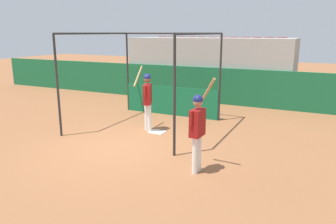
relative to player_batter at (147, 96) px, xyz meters
The scene contains 7 objects.
ground_plane 2.03m from the player_batter, 90.42° to the right, with size 60.00×60.00×0.00m, color #935B38.
outfield_wall 4.95m from the player_batter, 90.15° to the left, with size 24.00×0.12×1.58m.
bleacher_section 6.21m from the player_batter, 90.12° to the left, with size 7.60×2.40×2.86m.
batting_cage 1.47m from the player_batter, 98.86° to the left, with size 3.86×3.88×3.07m.
home_plate 1.17m from the player_batter, ahead, with size 0.44×0.44×0.02m.
player_batter is the anchor object (origin of this frame).
player_waiting 3.43m from the player_batter, 42.05° to the right, with size 0.55×0.79×2.13m.
Camera 1 is at (4.97, -7.09, 3.08)m, focal length 35.00 mm.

